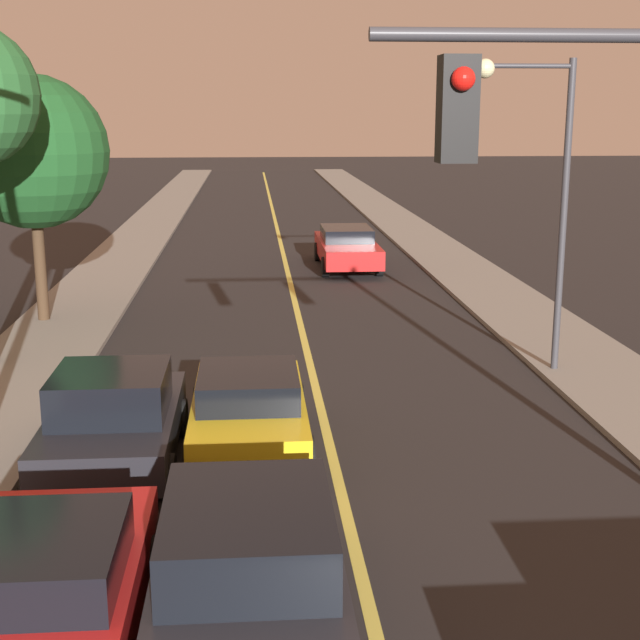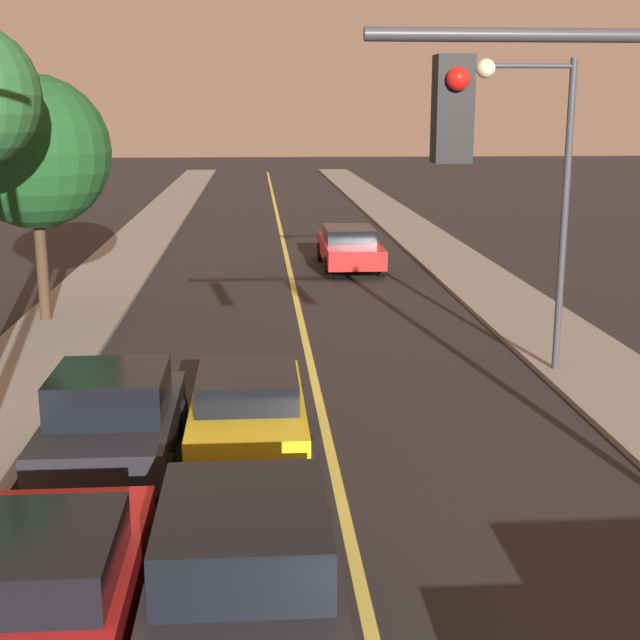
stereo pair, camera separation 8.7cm
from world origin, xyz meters
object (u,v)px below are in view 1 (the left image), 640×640
Objects in this scene: car_outer_lane_front at (39,593)px; streetlamp_right at (541,170)px; car_near_lane_second at (249,409)px; car_outer_lane_second at (114,419)px; car_near_lane_front at (249,569)px; car_far_oncoming at (347,247)px; tree_left_near at (32,152)px.

car_outer_lane_front is 0.64× the size of streetlamp_right.
car_near_lane_second is 5.62m from car_outer_lane_front.
car_outer_lane_front is 1.01× the size of car_outer_lane_second.
car_outer_lane_second is 0.63× the size of streetlamp_right.
car_near_lane_front is 11.01m from streetlamp_right.
car_outer_lane_second is 0.76× the size of car_far_oncoming.
tree_left_near reaches higher than car_outer_lane_second.
car_outer_lane_second is (-1.99, 4.65, -0.03)m from car_near_lane_front.
tree_left_near is (-8.41, -7.48, 3.50)m from car_far_oncoming.
tree_left_near is (-10.76, 5.23, 0.13)m from streetlamp_right.
car_near_lane_front is 0.79× the size of tree_left_near.
car_outer_lane_front is 4.82m from car_outer_lane_second.
car_outer_lane_front reaches higher than car_far_oncoming.
tree_left_near reaches higher than car_near_lane_second.
car_far_oncoming reaches higher than car_near_lane_second.
car_near_lane_front is at bearing 4.76° from car_outer_lane_front.
car_outer_lane_second is at bearing -71.73° from tree_left_near.
car_far_oncoming is 13.35m from streetlamp_right.
car_outer_lane_second is 0.64× the size of tree_left_near.
car_outer_lane_second is 9.34m from streetlamp_right.
car_outer_lane_second reaches higher than car_far_oncoming.
tree_left_near is at bearing 102.33° from car_outer_lane_front.
car_outer_lane_front is (-1.99, -5.25, 0.00)m from car_near_lane_second.
car_outer_lane_second is at bearing -151.17° from streetlamp_right.
tree_left_near is at bearing 119.58° from car_near_lane_second.
car_near_lane_front reaches higher than car_outer_lane_front.
car_outer_lane_front is at bearing -175.24° from car_near_lane_front.
streetlamp_right reaches higher than tree_left_near.
car_near_lane_front is 1.23× the size of car_outer_lane_second.
streetlamp_right is at bearing 33.74° from car_near_lane_second.
streetlamp_right is 1.01× the size of tree_left_near.
streetlamp_right is at bearing 28.83° from car_outer_lane_second.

